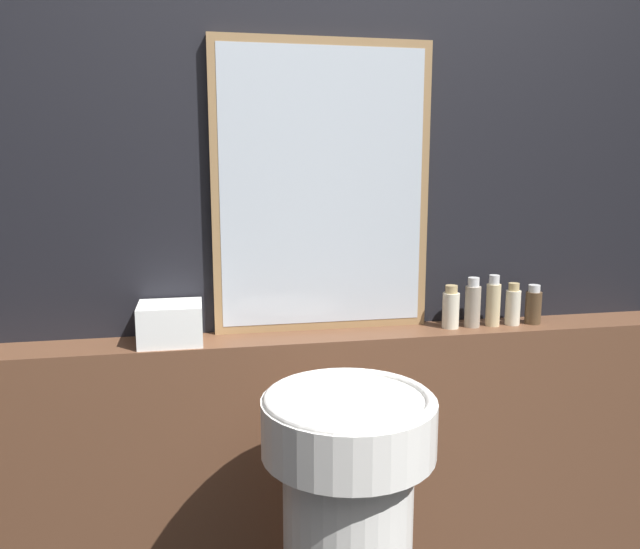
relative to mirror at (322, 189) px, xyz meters
The scene contains 9 objects.
wall_back 0.19m from the mirror, 110.64° to the left, with size 8.00×0.06×2.50m.
vanity_counter 0.94m from the mirror, 105.12° to the right, with size 2.39×0.18×0.99m.
mirror is the anchor object (origin of this frame).
towel_stack 0.61m from the mirror, behind, with size 0.18×0.16×0.12m.
shampoo_bottle 0.56m from the mirror, ahead, with size 0.05×0.05×0.14m.
conditioner_bottle 0.61m from the mirror, ahead, with size 0.05×0.05×0.16m.
lotion_bottle 0.67m from the mirror, ahead, with size 0.05×0.05×0.17m.
body_wash_bottle 0.74m from the mirror, ahead, with size 0.05×0.05×0.14m.
hand_soap_bottle 0.80m from the mirror, ahead, with size 0.05×0.05×0.13m.
Camera 1 is at (-0.36, -0.35, 1.51)m, focal length 35.00 mm.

